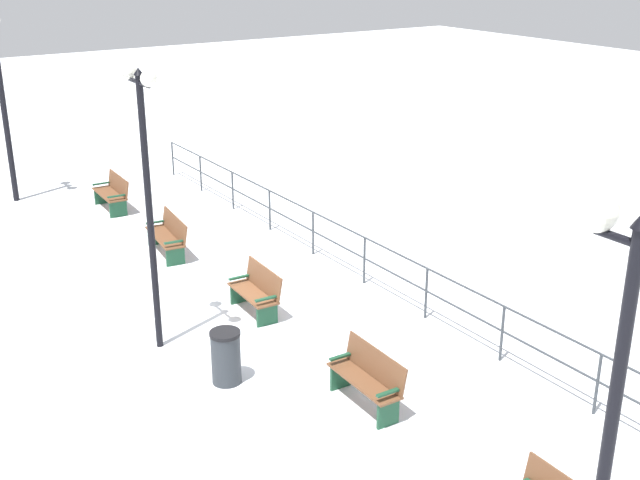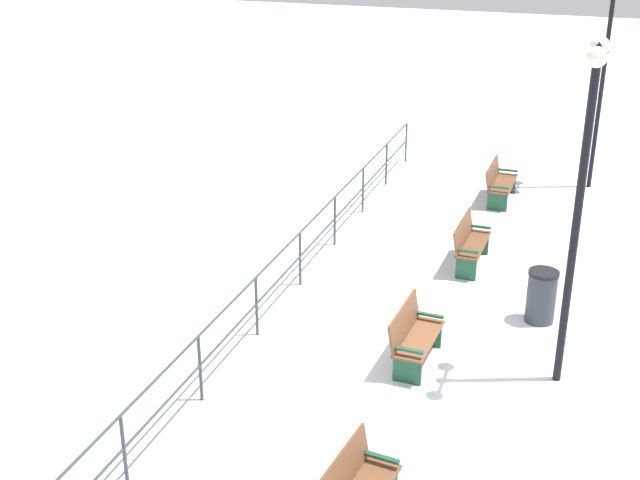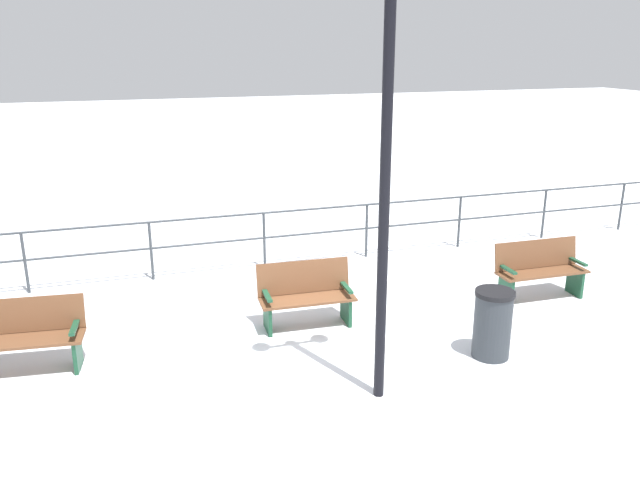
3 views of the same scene
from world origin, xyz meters
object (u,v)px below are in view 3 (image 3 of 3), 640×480
object	(u,v)px
bench_third	(306,295)
bench_fourth	(540,269)
bench_second	(13,336)
lamppost_middle	(387,104)
trash_bin	(492,324)

from	to	relation	value
bench_third	bench_fourth	distance (m)	3.86
bench_second	lamppost_middle	world-z (taller)	lamppost_middle
lamppost_middle	trash_bin	size ratio (longest dim) A/B	5.40
bench_third	trash_bin	size ratio (longest dim) A/B	1.52
bench_fourth	lamppost_middle	size ratio (longest dim) A/B	0.30
bench_third	lamppost_middle	world-z (taller)	lamppost_middle
bench_fourth	trash_bin	size ratio (longest dim) A/B	1.62
lamppost_middle	trash_bin	distance (m)	3.42
bench_second	bench_third	distance (m)	3.86
lamppost_middle	bench_second	bearing A→B (deg)	-115.51
bench_fourth	lamppost_middle	xyz separation A→B (m)	(1.96, -3.62, 2.87)
bench_second	trash_bin	world-z (taller)	trash_bin
bench_third	lamppost_middle	xyz separation A→B (m)	(2.14, 0.24, 2.89)
bench_fourth	lamppost_middle	distance (m)	5.02
lamppost_middle	trash_bin	xyz separation A→B (m)	(-0.44, 1.78, -2.89)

